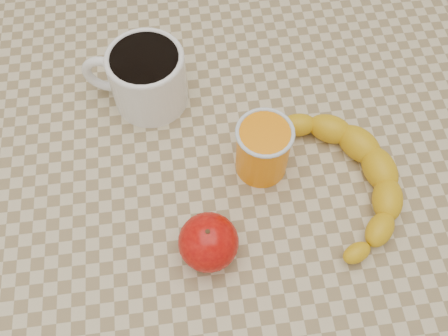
{
  "coord_description": "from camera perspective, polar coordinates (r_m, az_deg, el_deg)",
  "views": [
    {
      "loc": [
        -0.04,
        -0.3,
        1.33
      ],
      "look_at": [
        0.0,
        0.0,
        0.77
      ],
      "focal_mm": 40.0,
      "sensor_mm": 36.0,
      "label": 1
    }
  ],
  "objects": [
    {
      "name": "ground",
      "position": [
        1.36,
        -0.0,
        -15.88
      ],
      "size": [
        3.0,
        3.0,
        0.0
      ],
      "primitive_type": "plane",
      "color": "tan",
      "rests_on": "ground"
    },
    {
      "name": "table",
      "position": [
        0.73,
        -0.0,
        -4.02
      ],
      "size": [
        0.8,
        0.8,
        0.75
      ],
      "color": "#C1AF88",
      "rests_on": "ground"
    },
    {
      "name": "coffee_mug",
      "position": [
        0.69,
        -8.95,
        10.33
      ],
      "size": [
        0.15,
        0.13,
        0.09
      ],
      "color": "white",
      "rests_on": "table"
    },
    {
      "name": "orange_juice_glass",
      "position": [
        0.62,
        4.47,
        2.19
      ],
      "size": [
        0.07,
        0.07,
        0.08
      ],
      "color": "orange",
      "rests_on": "table"
    },
    {
      "name": "apple",
      "position": [
        0.58,
        -1.79,
        -8.46
      ],
      "size": [
        0.09,
        0.09,
        0.07
      ],
      "color": "#8E0405",
      "rests_on": "table"
    },
    {
      "name": "banana",
      "position": [
        0.64,
        12.96,
        -1.04
      ],
      "size": [
        0.29,
        0.33,
        0.04
      ],
      "primitive_type": null,
      "rotation": [
        0.0,
        0.0,
        0.22
      ],
      "color": "gold",
      "rests_on": "table"
    }
  ]
}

